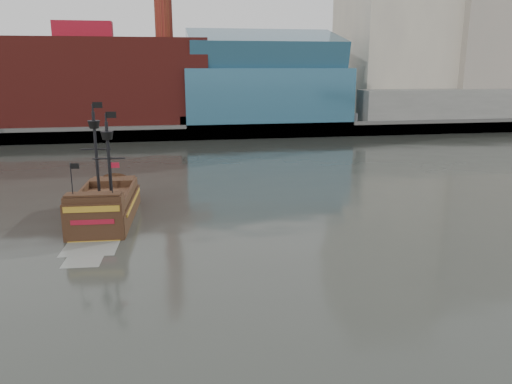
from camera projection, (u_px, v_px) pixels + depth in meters
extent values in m
plane|color=#242621|center=(332.00, 304.00, 26.96)|extent=(400.00, 400.00, 0.00)
cube|color=slate|center=(203.00, 117.00, 114.44)|extent=(220.00, 60.00, 2.00)
cube|color=#4C4C49|center=(216.00, 132.00, 86.23)|extent=(220.00, 1.00, 2.60)
cube|color=maroon|center=(87.00, 82.00, 89.47)|extent=(42.00, 18.00, 15.00)
cube|color=#2B5972|center=(264.00, 95.00, 93.70)|extent=(30.00, 16.00, 10.00)
cube|color=beige|center=(396.00, 3.00, 103.96)|extent=(20.00, 22.00, 46.00)
cube|color=gray|center=(484.00, 23.00, 104.24)|extent=(18.00, 18.00, 38.00)
cube|color=beige|center=(404.00, 0.00, 121.16)|extent=(24.00, 20.00, 52.00)
cube|color=slate|center=(459.00, 105.00, 96.93)|extent=(40.00, 6.00, 6.00)
cube|color=#2B5972|center=(264.00, 51.00, 91.72)|extent=(28.00, 14.94, 8.78)
cube|color=black|center=(107.00, 213.00, 41.63)|extent=(5.05, 10.85, 2.30)
cube|color=#4C2F1C|center=(105.00, 198.00, 41.31)|extent=(4.55, 9.76, 0.26)
cube|color=black|center=(113.00, 183.00, 45.32)|extent=(3.88, 2.34, 0.88)
cube|color=black|center=(94.00, 206.00, 36.73)|extent=(4.27, 1.67, 1.59)
cube|color=black|center=(93.00, 227.00, 36.30)|extent=(4.33, 0.48, 3.53)
cube|color=#A77C20|center=(91.00, 209.00, 35.83)|extent=(3.97, 0.31, 0.44)
cube|color=maroon|center=(92.00, 222.00, 36.07)|extent=(3.09, 0.26, 0.35)
cylinder|color=black|center=(96.00, 153.00, 41.63)|extent=(0.26, 0.26, 6.89)
cylinder|color=black|center=(109.00, 162.00, 39.06)|extent=(0.26, 0.26, 6.36)
cone|color=black|center=(94.00, 125.00, 41.04)|extent=(1.03, 1.03, 0.62)
cone|color=black|center=(107.00, 136.00, 38.53)|extent=(1.03, 1.03, 0.62)
cube|color=black|center=(97.00, 105.00, 40.69)|extent=(0.80, 0.07, 0.49)
cube|color=black|center=(111.00, 115.00, 38.19)|extent=(0.80, 0.07, 0.49)
cube|color=gray|center=(90.00, 248.00, 35.13)|extent=(3.94, 3.40, 0.01)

